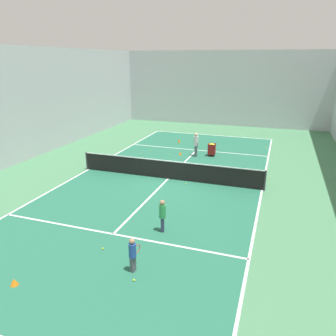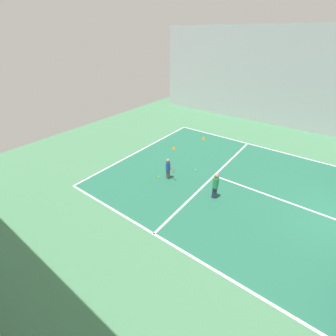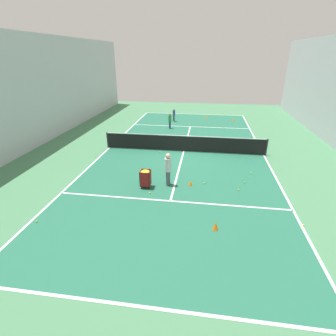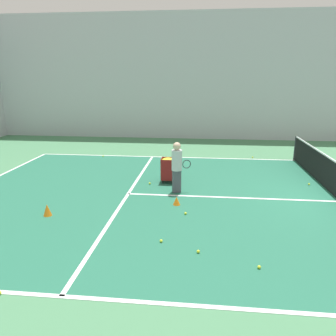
{
  "view_description": "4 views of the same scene",
  "coord_description": "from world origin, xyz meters",
  "px_view_note": "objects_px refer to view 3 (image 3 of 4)",
  "views": [
    {
      "loc": [
        5.62,
        -16.29,
        6.41
      ],
      "look_at": [
        0.0,
        0.0,
        0.65
      ],
      "focal_mm": 35.0,
      "sensor_mm": 36.0,
      "label": 1
    },
    {
      "loc": [
        9.66,
        -2.4,
        6.66
      ],
      "look_at": [
        1.7,
        -8.32,
        0.65
      ],
      "focal_mm": 24.0,
      "sensor_mm": 36.0,
      "label": 2
    },
    {
      "loc": [
        -1.33,
        16.29,
        5.91
      ],
      "look_at": [
        0.33,
        4.94,
        0.9
      ],
      "focal_mm": 28.0,
      "sensor_mm": 36.0,
      "label": 3
    },
    {
      "loc": [
        -9.66,
        4.16,
        3.58
      ],
      "look_at": [
        1.36,
        5.33,
        0.52
      ],
      "focal_mm": 35.0,
      "sensor_mm": 36.0,
      "label": 4
    }
  ],
  "objects_px": {
    "child_midcourt": "(170,120)",
    "training_cone_0": "(190,183)",
    "tennis_net": "(184,143)",
    "training_cone_1": "(233,120)",
    "coach_at_net": "(168,167)",
    "player_near_baseline": "(174,114)",
    "ball_cart": "(145,176)"
  },
  "relations": [
    {
      "from": "ball_cart",
      "to": "tennis_net",
      "type": "bearing_deg",
      "value": -104.32
    },
    {
      "from": "child_midcourt",
      "to": "training_cone_1",
      "type": "xyz_separation_m",
      "value": [
        -5.67,
        -3.65,
        -0.64
      ]
    },
    {
      "from": "player_near_baseline",
      "to": "ball_cart",
      "type": "relative_size",
      "value": 1.33
    },
    {
      "from": "coach_at_net",
      "to": "child_midcourt",
      "type": "relative_size",
      "value": 1.24
    },
    {
      "from": "tennis_net",
      "to": "training_cone_0",
      "type": "height_order",
      "value": "tennis_net"
    },
    {
      "from": "ball_cart",
      "to": "training_cone_0",
      "type": "distance_m",
      "value": 2.23
    },
    {
      "from": "ball_cart",
      "to": "training_cone_0",
      "type": "height_order",
      "value": "ball_cart"
    },
    {
      "from": "training_cone_1",
      "to": "tennis_net",
      "type": "bearing_deg",
      "value": 66.87
    },
    {
      "from": "training_cone_0",
      "to": "training_cone_1",
      "type": "distance_m",
      "value": 14.48
    },
    {
      "from": "tennis_net",
      "to": "child_midcourt",
      "type": "bearing_deg",
      "value": -73.05
    },
    {
      "from": "tennis_net",
      "to": "ball_cart",
      "type": "distance_m",
      "value": 5.5
    },
    {
      "from": "training_cone_0",
      "to": "player_near_baseline",
      "type": "bearing_deg",
      "value": -79.39
    },
    {
      "from": "training_cone_0",
      "to": "tennis_net",
      "type": "bearing_deg",
      "value": -81.05
    },
    {
      "from": "child_midcourt",
      "to": "training_cone_0",
      "type": "bearing_deg",
      "value": -4.28
    },
    {
      "from": "player_near_baseline",
      "to": "training_cone_1",
      "type": "bearing_deg",
      "value": 113.86
    },
    {
      "from": "player_near_baseline",
      "to": "training_cone_1",
      "type": "distance_m",
      "value": 5.77
    },
    {
      "from": "tennis_net",
      "to": "ball_cart",
      "type": "relative_size",
      "value": 11.91
    },
    {
      "from": "coach_at_net",
      "to": "training_cone_0",
      "type": "bearing_deg",
      "value": -106.41
    },
    {
      "from": "training_cone_0",
      "to": "training_cone_1",
      "type": "bearing_deg",
      "value": -102.75
    },
    {
      "from": "player_near_baseline",
      "to": "coach_at_net",
      "type": "bearing_deg",
      "value": 20.05
    },
    {
      "from": "coach_at_net",
      "to": "child_midcourt",
      "type": "height_order",
      "value": "coach_at_net"
    },
    {
      "from": "coach_at_net",
      "to": "ball_cart",
      "type": "bearing_deg",
      "value": 90.19
    },
    {
      "from": "training_cone_1",
      "to": "child_midcourt",
      "type": "bearing_deg",
      "value": 32.77
    },
    {
      "from": "tennis_net",
      "to": "ball_cart",
      "type": "height_order",
      "value": "tennis_net"
    },
    {
      "from": "child_midcourt",
      "to": "training_cone_1",
      "type": "relative_size",
      "value": 5.13
    },
    {
      "from": "tennis_net",
      "to": "training_cone_1",
      "type": "bearing_deg",
      "value": -113.13
    },
    {
      "from": "training_cone_0",
      "to": "training_cone_1",
      "type": "xyz_separation_m",
      "value": [
        -3.2,
        -14.12,
        -0.01
      ]
    },
    {
      "from": "ball_cart",
      "to": "training_cone_0",
      "type": "relative_size",
      "value": 3.58
    },
    {
      "from": "training_cone_1",
      "to": "player_near_baseline",
      "type": "bearing_deg",
      "value": 9.72
    },
    {
      "from": "tennis_net",
      "to": "child_midcourt",
      "type": "distance_m",
      "value": 5.88
    },
    {
      "from": "tennis_net",
      "to": "coach_at_net",
      "type": "relative_size",
      "value": 6.4
    },
    {
      "from": "coach_at_net",
      "to": "ball_cart",
      "type": "xyz_separation_m",
      "value": [
        1.03,
        0.39,
        -0.33
      ]
    }
  ]
}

